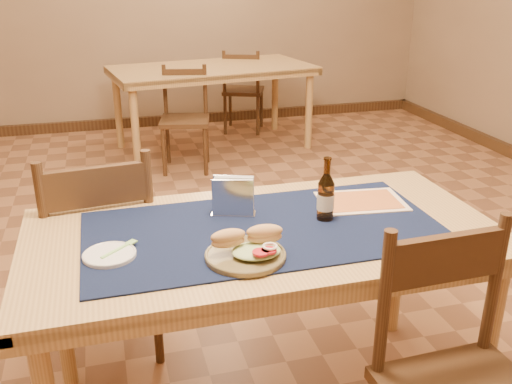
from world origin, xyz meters
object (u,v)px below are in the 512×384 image
object	(u,v)px
main_table	(264,251)
sandwich_plate	(248,250)
chair_main_far	(100,252)
back_table	(212,76)
beer_bottle	(326,197)
napkin_holder	(233,197)

from	to	relation	value
main_table	sandwich_plate	bearing A→B (deg)	-119.18
chair_main_far	back_table	bearing A→B (deg)	69.76
back_table	chair_main_far	bearing A→B (deg)	-110.24
beer_bottle	back_table	bearing A→B (deg)	85.45
sandwich_plate	napkin_holder	size ratio (longest dim) A/B	1.50
chair_main_far	beer_bottle	size ratio (longest dim) A/B	4.21
back_table	sandwich_plate	bearing A→B (deg)	-99.61
main_table	chair_main_far	bearing A→B (deg)	138.70
back_table	napkin_holder	distance (m)	3.25
back_table	napkin_holder	size ratio (longest dim) A/B	11.15
back_table	beer_bottle	xyz separation A→B (m)	(-0.26, -3.32, 0.17)
beer_bottle	napkin_holder	size ratio (longest dim) A/B	1.36
main_table	beer_bottle	bearing A→B (deg)	4.33
chair_main_far	beer_bottle	world-z (taller)	beer_bottle
back_table	sandwich_plate	size ratio (longest dim) A/B	7.44
sandwich_plate	napkin_holder	distance (m)	0.33
main_table	chair_main_far	size ratio (longest dim) A/B	1.68
chair_main_far	napkin_holder	bearing A→B (deg)	-35.54
chair_main_far	napkin_holder	distance (m)	0.68
chair_main_far	beer_bottle	bearing A→B (deg)	-31.01
sandwich_plate	beer_bottle	xyz separation A→B (m)	(0.33, 0.20, 0.06)
chair_main_far	sandwich_plate	size ratio (longest dim) A/B	3.82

